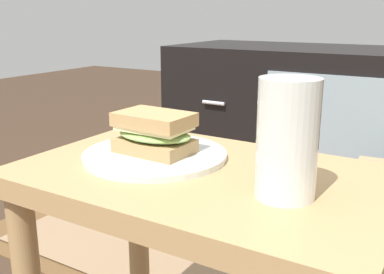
% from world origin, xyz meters
% --- Properties ---
extents(side_table, '(0.56, 0.36, 0.46)m').
position_xyz_m(side_table, '(0.00, 0.00, 0.37)').
color(side_table, tan).
rests_on(side_table, ground).
extents(tv_cabinet, '(0.96, 0.46, 0.58)m').
position_xyz_m(tv_cabinet, '(-0.11, 0.95, 0.29)').
color(tv_cabinet, black).
rests_on(tv_cabinet, ground).
extents(area_rug, '(1.26, 0.61, 0.01)m').
position_xyz_m(area_rug, '(-0.35, 0.47, 0.00)').
color(area_rug, brown).
rests_on(area_rug, ground).
extents(plate, '(0.24, 0.24, 0.01)m').
position_xyz_m(plate, '(-0.10, 0.01, 0.47)').
color(plate, silver).
rests_on(plate, side_table).
extents(sandwich_front, '(0.13, 0.09, 0.07)m').
position_xyz_m(sandwich_front, '(-0.10, 0.01, 0.50)').
color(sandwich_front, tan).
rests_on(sandwich_front, plate).
extents(beer_glass, '(0.08, 0.08, 0.15)m').
position_xyz_m(beer_glass, '(0.14, -0.03, 0.54)').
color(beer_glass, silver).
rests_on(beer_glass, side_table).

